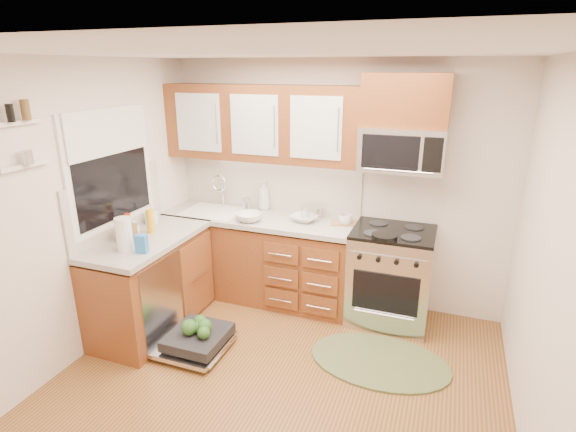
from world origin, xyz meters
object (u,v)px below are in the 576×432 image
at_px(rug, 379,361).
at_px(bowl_b, 249,217).
at_px(microwave, 402,149).
at_px(skillet, 384,237).
at_px(sink, 214,222).
at_px(dishwasher, 194,340).
at_px(upper_cabinets, 262,123).
at_px(paper_towel_roll, 124,234).
at_px(stock_pot, 311,212).
at_px(bowl_a, 305,218).
at_px(cutting_board, 344,223).
at_px(range, 390,276).
at_px(cup, 346,220).

relative_size(rug, bowl_b, 4.44).
xyz_separation_m(microwave, skillet, (-0.05, -0.37, -0.73)).
relative_size(sink, dishwasher, 0.89).
relative_size(rug, skillet, 5.21).
xyz_separation_m(upper_cabinets, paper_towel_roll, (-0.69, -1.37, -0.80)).
bearing_deg(stock_pot, sink, -171.91).
height_order(paper_towel_roll, bowl_a, paper_towel_roll).
relative_size(upper_cabinets, cutting_board, 7.80).
xyz_separation_m(dishwasher, paper_towel_roll, (-0.55, -0.09, 0.97)).
relative_size(dishwasher, bowl_a, 2.65).
xyz_separation_m(upper_cabinets, range, (1.41, -0.15, -1.40)).
bearing_deg(range, dishwasher, -143.73).
bearing_deg(bowl_a, dishwasher, -118.93).
distance_m(dishwasher, bowl_b, 1.30).
height_order(skillet, cutting_board, skillet).
xyz_separation_m(skillet, cup, (-0.43, 0.32, 0.01)).
bearing_deg(stock_pot, rug, -44.07).
bearing_deg(cutting_board, bowl_a, -170.84).
bearing_deg(skillet, bowl_a, 161.61).
height_order(skillet, paper_towel_roll, paper_towel_roll).
distance_m(rug, cutting_board, 1.35).
relative_size(range, skillet, 4.14).
bearing_deg(paper_towel_roll, microwave, 32.69).
bearing_deg(microwave, skillet, -98.09).
relative_size(upper_cabinets, skillet, 8.93).
distance_m(upper_cabinets, cutting_board, 1.31).
relative_size(range, cutting_board, 3.61).
bearing_deg(range, bowl_b, -173.44).
distance_m(cutting_board, paper_towel_roll, 2.07).
xyz_separation_m(cutting_board, paper_towel_roll, (-1.59, -1.32, 0.14)).
xyz_separation_m(sink, stock_pot, (1.07, 0.15, 0.19)).
distance_m(skillet, bowl_b, 1.38).
xyz_separation_m(sink, bowl_a, (1.03, 0.04, 0.16)).
height_order(range, cutting_board, range).
bearing_deg(stock_pot, dishwasher, -118.10).
height_order(stock_pot, paper_towel_roll, paper_towel_roll).
distance_m(cutting_board, bowl_a, 0.40).
bearing_deg(rug, stock_pot, 135.93).
bearing_deg(upper_cabinets, bowl_a, -12.66).
relative_size(cutting_board, bowl_b, 0.98).
bearing_deg(microwave, bowl_a, -174.35).
relative_size(paper_towel_roll, bowl_a, 1.11).
bearing_deg(sink, range, 0.30).
xyz_separation_m(dishwasher, bowl_b, (0.11, 0.97, 0.87)).
xyz_separation_m(sink, cutting_board, (1.43, 0.11, 0.13)).
relative_size(dishwasher, paper_towel_roll, 2.39).
bearing_deg(cup, range, -7.72).
distance_m(sink, cup, 1.46).
height_order(upper_cabinets, sink, upper_cabinets).
bearing_deg(range, upper_cabinets, 174.11).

